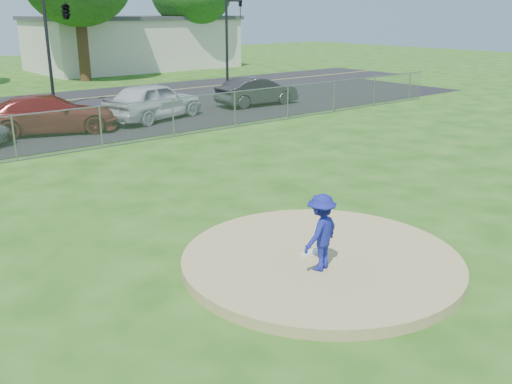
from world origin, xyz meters
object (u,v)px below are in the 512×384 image
pitcher (321,232)px  parked_car_darkred (50,114)px  traffic_signal_center (64,13)px  parked_car_pearl (154,101)px  parked_car_charcoal (257,91)px  traffic_signal_right (230,34)px  commercial_building (134,42)px

pitcher → parked_car_darkred: 16.19m
traffic_signal_center → parked_car_darkred: (-3.42, -6.23, -3.84)m
parked_car_pearl → parked_car_darkred: bearing=72.1°
pitcher → parked_car_darkred: size_ratio=0.27×
traffic_signal_center → parked_car_charcoal: (7.52, -6.00, -3.88)m
traffic_signal_center → pitcher: traffic_signal_center is taller
traffic_signal_right → parked_car_charcoal: bearing=-114.6°
traffic_signal_right → parked_car_pearl: (-9.00, -6.28, -2.51)m
commercial_building → traffic_signal_right: 16.14m
traffic_signal_right → pitcher: traffic_signal_right is taller
parked_car_charcoal → parked_car_darkred: bearing=94.4°
parked_car_darkred → pitcher: bearing=-164.2°
traffic_signal_right → parked_car_pearl: traffic_signal_right is taller
parked_car_pearl → parked_car_charcoal: (6.25, 0.28, -0.12)m
parked_car_pearl → traffic_signal_center: bearing=-5.9°
commercial_building → parked_car_darkred: size_ratio=3.13×
commercial_building → traffic_signal_right: size_ratio=2.93×
traffic_signal_center → pitcher: (-4.41, -22.39, -3.70)m
traffic_signal_center → parked_car_pearl: (1.27, -6.28, -3.76)m
pitcher → parked_car_charcoal: (11.93, 16.39, -0.18)m
traffic_signal_right → parked_car_darkred: bearing=-155.5°
traffic_signal_right → parked_car_charcoal: size_ratio=1.28×
traffic_signal_center → parked_car_charcoal: size_ratio=1.28×
traffic_signal_right → pitcher: 26.88m
parked_car_darkred → parked_car_pearl: bearing=-71.4°
parked_car_darkred → parked_car_charcoal: 10.95m
traffic_signal_center → traffic_signal_right: bearing=0.0°
commercial_building → parked_car_darkred: (-15.46, -22.23, -1.39)m
traffic_signal_center → traffic_signal_right: 10.34m
traffic_signal_center → pitcher: 23.12m
traffic_signal_center → traffic_signal_right: same height
parked_car_pearl → pitcher: bearing=143.3°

